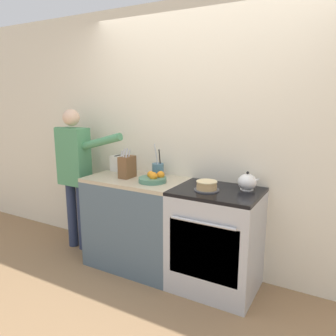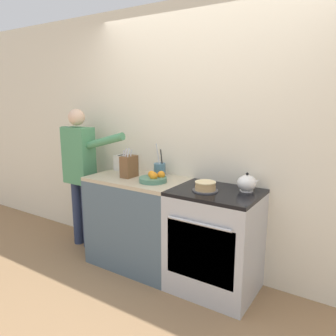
{
  "view_description": "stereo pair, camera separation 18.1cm",
  "coord_description": "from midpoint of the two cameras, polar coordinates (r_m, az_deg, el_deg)",
  "views": [
    {
      "loc": [
        1.21,
        -2.29,
        1.71
      ],
      "look_at": [
        -0.23,
        0.27,
        1.08
      ],
      "focal_mm": 35.0,
      "sensor_mm": 36.0,
      "label": 1
    },
    {
      "loc": [
        1.36,
        -2.2,
        1.71
      ],
      "look_at": [
        -0.23,
        0.27,
        1.08
      ],
      "focal_mm": 35.0,
      "sensor_mm": 36.0,
      "label": 2
    }
  ],
  "objects": [
    {
      "name": "ground_plane",
      "position": [
        3.1,
        -0.4,
        -21.29
      ],
      "size": [
        16.0,
        16.0,
        0.0
      ],
      "primitive_type": "plane",
      "color": "#93704C"
    },
    {
      "name": "wall_back",
      "position": [
        3.16,
        5.09,
        4.67
      ],
      "size": [
        8.0,
        0.04,
        2.6
      ],
      "color": "silver",
      "rests_on": "ground_plane"
    },
    {
      "name": "counter_cabinet",
      "position": [
        3.41,
        -7.03,
        -9.36
      ],
      "size": [
        0.97,
        0.59,
        0.93
      ],
      "color": "#4C6070",
      "rests_on": "ground_plane"
    },
    {
      "name": "stove_range",
      "position": [
        3.01,
        6.54,
        -12.35
      ],
      "size": [
        0.75,
        0.62,
        0.93
      ],
      "color": "#B7BABF",
      "rests_on": "ground_plane"
    },
    {
      "name": "layer_cake",
      "position": [
        2.83,
        4.94,
        -3.15
      ],
      "size": [
        0.22,
        0.22,
        0.08
      ],
      "color": "#4C4C51",
      "rests_on": "stove_range"
    },
    {
      "name": "tea_kettle",
      "position": [
        2.89,
        11.93,
        -2.42
      ],
      "size": [
        0.2,
        0.16,
        0.16
      ],
      "color": "white",
      "rests_on": "stove_range"
    },
    {
      "name": "knife_block",
      "position": [
        3.28,
        -8.7,
        0.21
      ],
      "size": [
        0.11,
        0.17,
        0.3
      ],
      "color": "brown",
      "rests_on": "counter_cabinet"
    },
    {
      "name": "utensil_crock",
      "position": [
        3.31,
        -3.34,
        -0.27
      ],
      "size": [
        0.12,
        0.12,
        0.34
      ],
      "color": "#477084",
      "rests_on": "counter_cabinet"
    },
    {
      "name": "fruit_bowl",
      "position": [
        3.1,
        -4.27,
        -1.86
      ],
      "size": [
        0.26,
        0.26,
        0.1
      ],
      "color": "#4C7F66",
      "rests_on": "counter_cabinet"
    },
    {
      "name": "toaster",
      "position": [
        3.59,
        -9.65,
        0.77
      ],
      "size": [
        0.22,
        0.13,
        0.17
      ],
      "color": "silver",
      "rests_on": "counter_cabinet"
    },
    {
      "name": "person_baker",
      "position": [
        3.8,
        -17.23,
        0.03
      ],
      "size": [
        0.91,
        0.2,
        1.59
      ],
      "rotation": [
        0.0,
        0.0,
        0.07
      ],
      "color": "#283351",
      "rests_on": "ground_plane"
    }
  ]
}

